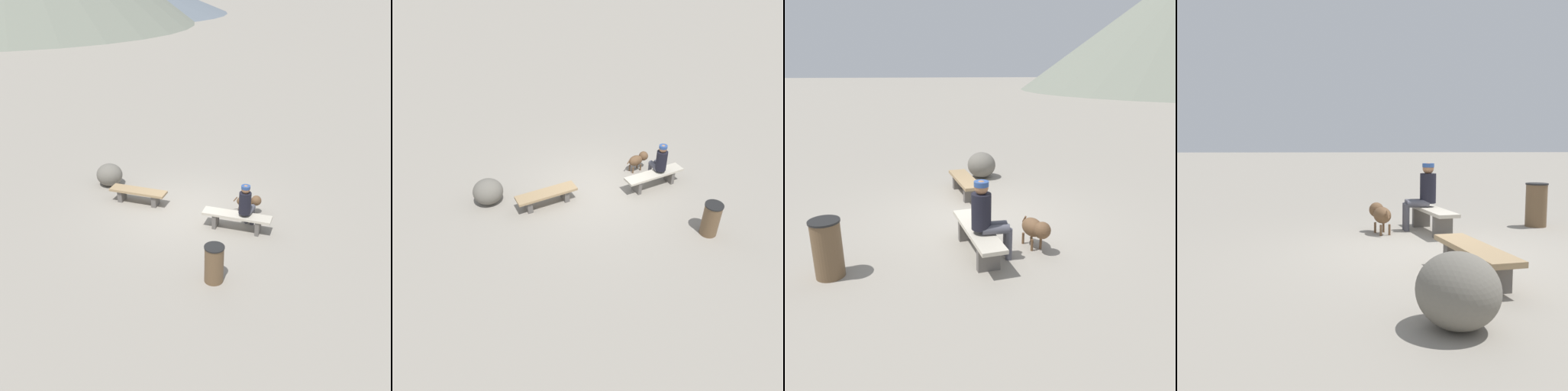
{
  "view_description": "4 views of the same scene",
  "coord_description": "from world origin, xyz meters",
  "views": [
    {
      "loc": [
        5.74,
        -10.14,
        6.34
      ],
      "look_at": [
        0.2,
        0.11,
        0.52
      ],
      "focal_mm": 42.3,
      "sensor_mm": 36.0,
      "label": 1
    },
    {
      "loc": [
        -2.88,
        -8.42,
        6.43
      ],
      "look_at": [
        -0.66,
        -1.15,
        0.79
      ],
      "focal_mm": 34.33,
      "sensor_mm": 36.0,
      "label": 2
    },
    {
      "loc": [
        7.53,
        -0.93,
        3.02
      ],
      "look_at": [
        0.07,
        -0.03,
        0.5
      ],
      "focal_mm": 35.68,
      "sensor_mm": 36.0,
      "label": 3
    },
    {
      "loc": [
        -7.09,
        1.42,
        1.68
      ],
      "look_at": [
        0.34,
        0.97,
        0.87
      ],
      "focal_mm": 42.06,
      "sensor_mm": 36.0,
      "label": 4
    }
  ],
  "objects": [
    {
      "name": "seated_person",
      "position": [
        1.84,
        -0.13,
        0.77
      ],
      "size": [
        0.35,
        0.66,
        1.34
      ],
      "rotation": [
        0.0,
        0.0,
        0.05
      ],
      "color": "black",
      "rests_on": "ground"
    },
    {
      "name": "ground",
      "position": [
        0.0,
        0.0,
        -0.03
      ],
      "size": [
        210.0,
        210.0,
        0.06
      ],
      "primitive_type": "cube",
      "color": "gray"
    },
    {
      "name": "trash_bin",
      "position": [
        2.11,
        -2.55,
        0.45
      ],
      "size": [
        0.46,
        0.46,
        0.91
      ],
      "color": "brown",
      "rests_on": "ground"
    },
    {
      "name": "bench_right",
      "position": [
        1.65,
        -0.26,
        0.34
      ],
      "size": [
        1.88,
        0.72,
        0.47
      ],
      "rotation": [
        0.0,
        0.0,
        0.18
      ],
      "color": "#605B56",
      "rests_on": "ground"
    },
    {
      "name": "dog",
      "position": [
        1.58,
        0.75,
        0.38
      ],
      "size": [
        0.77,
        0.45,
        0.57
      ],
      "rotation": [
        0.0,
        0.0,
        0.29
      ],
      "color": "brown",
      "rests_on": "ground"
    },
    {
      "name": "bench_left",
      "position": [
        -1.55,
        -0.2,
        0.3
      ],
      "size": [
        1.75,
        0.73,
        0.42
      ],
      "rotation": [
        0.0,
        0.0,
        0.18
      ],
      "color": "#605B56",
      "rests_on": "ground"
    },
    {
      "name": "boulder",
      "position": [
        -3.08,
        0.39,
        0.36
      ],
      "size": [
        0.95,
        0.91,
        0.72
      ],
      "primitive_type": "ellipsoid",
      "rotation": [
        0.0,
        0.0,
        3.31
      ],
      "color": "#6B665B",
      "rests_on": "ground"
    }
  ]
}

